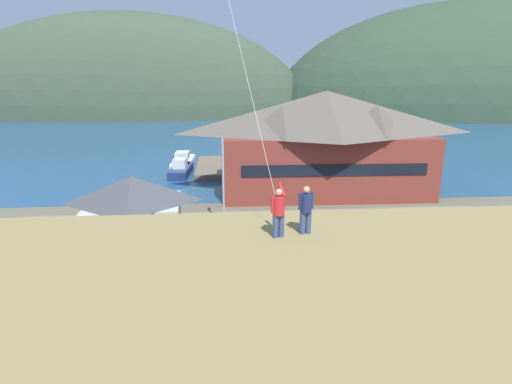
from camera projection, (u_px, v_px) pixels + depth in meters
The scene contains 19 objects.
ground_plane at pixel (276, 295), 23.35m from camera, with size 600.00×600.00×0.00m, color #66604C.
parking_lot_pad at pixel (267, 257), 28.14m from camera, with size 40.00×20.00×0.10m, color gray.
bay_water at pixel (238, 139), 80.99m from camera, with size 360.00×84.00×0.03m, color navy.
far_hill_west_ridge at pixel (127, 115), 132.93m from camera, with size 116.69×45.60×61.81m, color #3D4C38.
far_hill_east_peak at pixel (471, 112), 143.05m from camera, with size 136.84×74.20×71.32m, color #334733.
harbor_lodge at pixel (325, 140), 42.68m from camera, with size 22.05×10.81×10.47m.
storage_shed_near_lot at pixel (135, 217), 27.41m from camera, with size 6.71×5.82×5.67m.
wharf_dock at pixel (209, 167), 54.68m from camera, with size 3.20×12.29×0.70m.
moored_boat_wharfside at pixel (181, 169), 51.60m from camera, with size 2.65×6.91×2.16m.
moored_boat_outer_mooring at pixel (236, 166), 53.32m from camera, with size 2.51×6.90×2.16m.
moored_boat_inner_slip at pixel (183, 162), 56.33m from camera, with size 2.86×7.76×2.16m.
parked_car_front_row_end at pixel (483, 225), 31.28m from camera, with size 4.21×2.07×1.82m.
parked_car_mid_row_near at pixel (268, 272), 23.76m from camera, with size 4.35×2.36×1.82m.
parked_car_lone_by_shed at pixel (474, 266), 24.51m from camera, with size 4.31×2.27×1.82m.
parked_car_back_row_left at pixel (243, 236), 29.13m from camera, with size 4.27×2.18×1.82m.
parked_car_front_row_red at pixel (355, 277), 23.19m from camera, with size 4.29×2.24×1.82m.
parking_light_pole at pixel (223, 176), 32.09m from camera, with size 0.24×0.78×7.54m.
person_kite_flyer at pixel (279, 211), 14.30m from camera, with size 0.52×0.70×1.86m.
person_companion at pixel (306, 208), 14.63m from camera, with size 0.54×0.40×1.74m.
Camera 1 is at (-2.75, -20.80, 11.83)m, focal length 29.27 mm.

